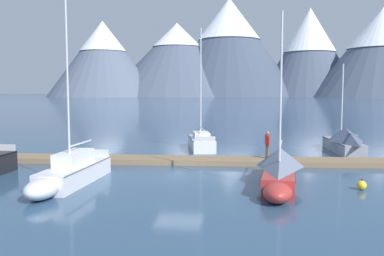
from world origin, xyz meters
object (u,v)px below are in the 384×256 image
sailboat_mid_dock_port (201,141)px  sailboat_far_berth (343,140)px  person_on_dock (267,143)px  mooring_buoy_channel_marker (362,185)px  sailboat_second_berth (70,173)px  sailboat_mid_dock_starboard (280,169)px

sailboat_mid_dock_port → sailboat_far_berth: (10.56, -0.42, 0.30)m
person_on_dock → mooring_buoy_channel_marker: person_on_dock is taller
sailboat_second_berth → sailboat_mid_dock_starboard: size_ratio=1.16×
sailboat_far_berth → person_on_dock: 7.99m
sailboat_mid_dock_starboard → mooring_buoy_channel_marker: size_ratio=15.59×
sailboat_mid_dock_starboard → sailboat_far_berth: sailboat_mid_dock_starboard is taller
sailboat_second_berth → mooring_buoy_channel_marker: (13.63, 0.72, -0.40)m
sailboat_far_berth → mooring_buoy_channel_marker: 12.32m
sailboat_mid_dock_port → sailboat_second_berth: bearing=-110.5°
sailboat_mid_dock_port → sailboat_mid_dock_starboard: 13.14m
sailboat_far_berth → sailboat_mid_dock_port: bearing=177.7°
sailboat_mid_dock_starboard → person_on_dock: bearing=92.0°
sailboat_mid_dock_port → sailboat_far_berth: size_ratio=1.31×
sailboat_mid_dock_starboard → person_on_dock: 6.28m
sailboat_second_berth → sailboat_far_berth: (15.55, 12.88, 0.25)m
sailboat_second_berth → sailboat_far_berth: bearing=39.6°
sailboat_second_berth → person_on_dock: bearing=37.2°
sailboat_mid_dock_starboard → person_on_dock: (-0.22, 6.26, 0.43)m
sailboat_mid_dock_starboard → mooring_buoy_channel_marker: bearing=-6.5°
sailboat_mid_dock_port → mooring_buoy_channel_marker: bearing=-55.5°
sailboat_second_berth → sailboat_mid_dock_starboard: 10.03m
person_on_dock → mooring_buoy_channel_marker: bearing=-59.8°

